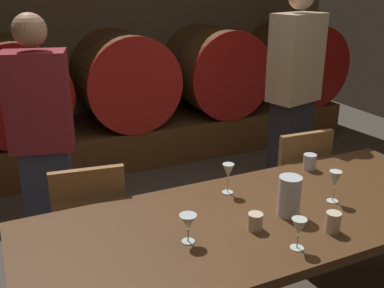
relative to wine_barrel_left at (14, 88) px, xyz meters
The scene contains 19 objects.
back_wall 1.23m from the wine_barrel_left, 27.65° to the left, with size 5.62×0.24×2.41m, color brown.
barrel_shelf 1.24m from the wine_barrel_left, ahead, with size 5.06×0.90×0.41m, color brown.
wine_barrel_left is the anchor object (origin of this frame).
wine_barrel_center 1.04m from the wine_barrel_left, ahead, with size 0.94×0.92×0.94m.
wine_barrel_right 2.09m from the wine_barrel_left, ahead, with size 0.94×0.92×0.94m.
wine_barrel_far_right 3.17m from the wine_barrel_left, ahead, with size 0.94×0.92×0.94m.
dining_table 2.92m from the wine_barrel_left, 71.78° to the right, with size 2.38×0.92×0.73m.
chair_left 2.13m from the wine_barrel_left, 84.68° to the right, with size 0.45×0.45×0.88m.
chair_right 2.69m from the wine_barrel_left, 52.17° to the right, with size 0.42×0.42×0.88m.
guest_left 1.58m from the wine_barrel_left, 88.54° to the right, with size 0.43×0.33×1.65m.
guest_right 2.54m from the wine_barrel_left, 41.97° to the right, with size 0.43×0.33×1.81m.
pitcher 3.01m from the wine_barrel_left, 69.91° to the right, with size 0.11×0.11×0.20m.
wine_glass_far_left 2.88m from the wine_barrel_left, 80.42° to the right, with size 0.08×0.08×0.14m.
wine_glass_center_left 2.64m from the wine_barrel_left, 70.55° to the right, with size 0.06×0.06×0.17m.
wine_glass_center_right 3.21m from the wine_barrel_left, 73.95° to the right, with size 0.07×0.07×0.15m.
wine_glass_far_right 3.11m from the wine_barrel_left, 64.68° to the right, with size 0.06×0.06×0.17m.
cup_left 2.99m from the wine_barrel_left, 74.29° to the right, with size 0.07×0.07×0.08m, color beige.
cup_center 3.25m from the wine_barrel_left, 69.78° to the right, with size 0.07×0.07×0.10m, color beige.
cup_right 2.85m from the wine_barrel_left, 58.39° to the right, with size 0.08×0.08×0.10m, color silver.
Camera 1 is at (-1.29, -1.82, 1.84)m, focal length 42.06 mm.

